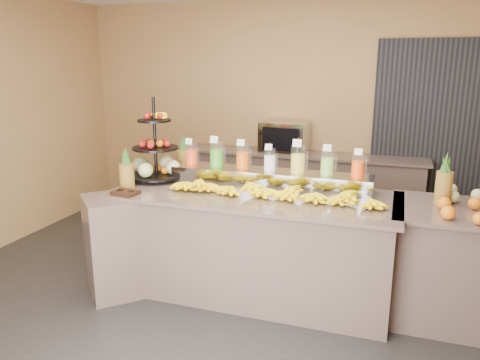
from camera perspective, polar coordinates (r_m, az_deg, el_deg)
The scene contains 20 objects.
ground at distance 4.17m, azimuth 0.22°, elevation -15.16°, with size 6.00×6.00×0.00m, color black.
room_envelope at distance 4.33m, azimuth 6.04°, elevation 11.94°, with size 6.04×5.02×2.82m.
buffet_counter at distance 4.22m, azimuth -0.13°, elevation -7.74°, with size 2.75×1.25×0.93m.
right_counter at distance 4.19m, azimuth 25.11°, elevation -9.34°, with size 1.08×0.88×0.93m.
back_ledge at distance 6.02m, azimuth 7.10°, elevation -1.03°, with size 3.10×0.55×0.93m.
pitcher_tray at distance 4.29m, azimuth 3.62°, elevation 0.19°, with size 1.85×0.30×0.15m, color gray.
juice_pitcher_orange_a at distance 4.52m, azimuth -5.95°, elevation 3.03°, with size 0.11×0.12×0.27m.
juice_pitcher_green at distance 4.41m, azimuth -2.88°, elevation 2.99°, with size 0.13×0.13×0.31m.
juice_pitcher_orange_b at distance 4.32m, azimuth 0.33°, elevation 2.70°, with size 0.12×0.13×0.29m.
juice_pitcher_milk at distance 4.25m, azimuth 3.65°, elevation 2.33°, with size 0.11×0.11×0.26m.
juice_pitcher_lemon at distance 4.19m, azimuth 7.09°, elevation 2.34°, with size 0.13×0.14×0.32m.
juice_pitcher_lime at distance 4.15m, azimuth 10.60°, elevation 1.94°, with size 0.12×0.12×0.29m.
juice_pitcher_orange_c at distance 4.12m, azimuth 14.17°, elevation 1.56°, with size 0.11×0.12×0.27m.
banana_heap at distance 3.96m, azimuth 4.11°, elevation -1.21°, with size 1.87×0.17×0.16m.
fruit_stand at distance 4.57m, azimuth -9.84°, elevation 2.57°, with size 0.71×0.71×0.79m.
condiment_caddy at distance 4.16m, azimuth -13.78°, elevation -1.52°, with size 0.21×0.16×0.03m, color black.
pineapple_left_a at distance 4.33m, azimuth -13.65°, elevation 0.82°, with size 0.13×0.13×0.38m.
pineapple_left_b at distance 4.77m, azimuth -6.89°, elevation 2.52°, with size 0.13×0.13×0.41m.
right_fruit_pile at distance 3.96m, azimuth 25.96°, elevation -2.34°, with size 0.50×0.48×0.27m.
oven_warmer at distance 5.92m, azimuth 5.45°, elevation 5.24°, with size 0.57×0.40×0.38m, color gray.
Camera 1 is at (1.16, -3.44, 2.06)m, focal length 35.00 mm.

